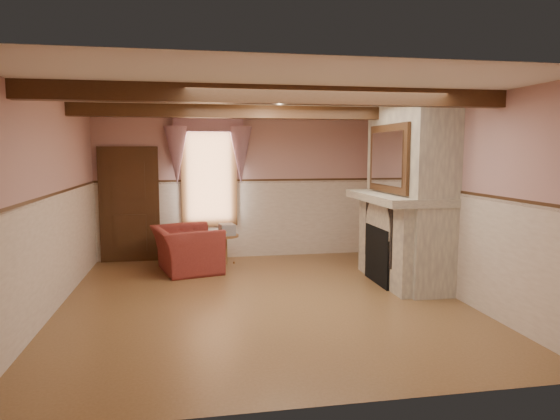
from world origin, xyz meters
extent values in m
cube|color=brown|center=(0.00, 0.00, 0.00)|extent=(5.50, 6.00, 0.01)
cube|color=silver|center=(0.00, 0.00, 2.80)|extent=(5.50, 6.00, 0.01)
cube|color=tan|center=(0.00, 3.00, 1.40)|extent=(5.50, 0.02, 2.80)
cube|color=tan|center=(0.00, -3.00, 1.40)|extent=(5.50, 0.02, 2.80)
cube|color=tan|center=(-2.75, 0.00, 1.40)|extent=(0.02, 6.00, 2.80)
cube|color=tan|center=(2.75, 0.00, 1.40)|extent=(0.02, 6.00, 2.80)
cube|color=black|center=(2.00, 0.60, 0.45)|extent=(0.20, 0.95, 0.90)
imported|color=maroon|center=(-1.05, 1.93, 0.39)|extent=(1.31, 1.42, 0.78)
cylinder|color=brown|center=(-0.35, 2.38, 0.28)|extent=(0.67, 0.67, 0.55)
cube|color=#B7AD8C|center=(-0.31, 2.38, 0.65)|extent=(0.31, 0.36, 0.20)
cube|color=white|center=(-0.98, 2.70, 0.30)|extent=(0.70, 0.20, 0.60)
imported|color=brown|center=(2.24, 0.61, 1.47)|extent=(0.38, 0.38, 0.09)
cube|color=black|center=(2.24, 1.40, 1.52)|extent=(0.14, 0.24, 0.20)
cylinder|color=gold|center=(2.24, 1.27, 1.56)|extent=(0.11, 0.11, 0.28)
cylinder|color=#A6141A|center=(2.24, 0.07, 1.50)|extent=(0.06, 0.06, 0.16)
cylinder|color=yellow|center=(2.24, 0.11, 1.48)|extent=(0.06, 0.06, 0.12)
cube|color=gray|center=(2.42, 0.60, 1.40)|extent=(0.85, 2.00, 2.80)
cube|color=gray|center=(2.24, 0.60, 1.36)|extent=(1.05, 2.05, 0.12)
cube|color=silver|center=(2.06, 0.60, 1.97)|extent=(0.06, 1.44, 1.04)
cube|color=black|center=(-2.10, 2.94, 1.05)|extent=(1.10, 0.10, 2.10)
cube|color=white|center=(-0.60, 2.97, 1.65)|extent=(1.06, 0.08, 2.02)
cube|color=gray|center=(-0.60, 2.88, 2.25)|extent=(1.30, 0.14, 1.40)
cube|color=black|center=(0.00, -1.20, 2.70)|extent=(5.50, 0.18, 0.20)
cube|color=black|center=(0.00, 1.20, 2.70)|extent=(5.50, 0.18, 0.20)
camera|label=1|loc=(-0.97, -6.74, 2.07)|focal=32.00mm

